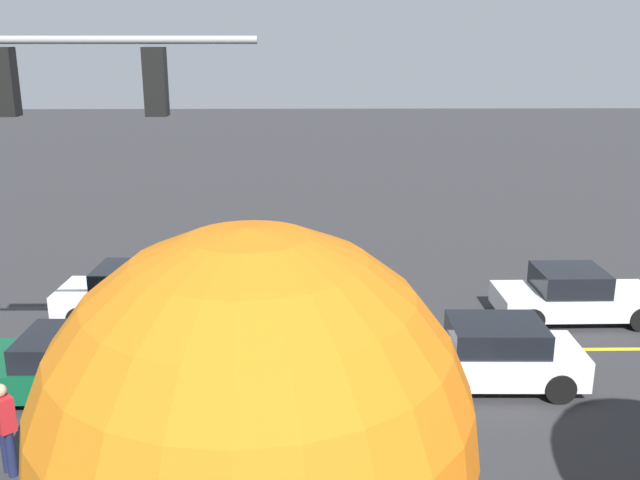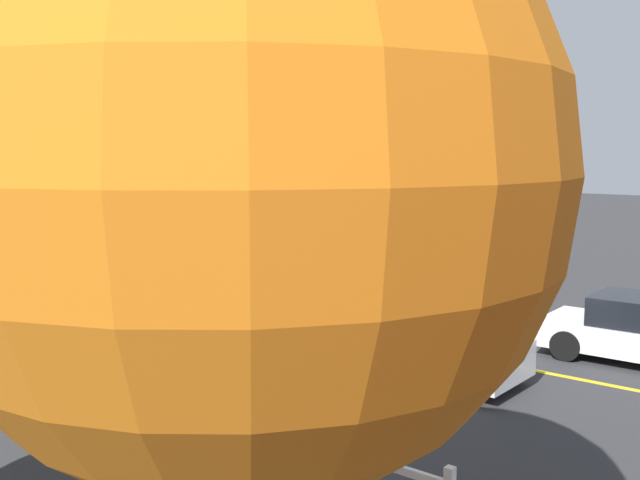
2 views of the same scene
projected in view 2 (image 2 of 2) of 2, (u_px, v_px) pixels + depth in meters
The scene contains 9 objects.
ground_plane at pixel (278, 320), 18.80m from camera, with size 120.00×120.00×0.00m, color #2D2D30.
lane_center_stripe at pixel (410, 346), 16.33m from camera, with size 28.00×0.16×0.01m, color gold.
signal_assembly at pixel (13, 111), 16.97m from camera, with size 6.85×0.38×7.61m.
car_2 at pixel (422, 342), 14.11m from camera, with size 4.06×1.87×1.43m.
car_3 at pixel (255, 272), 22.08m from camera, with size 4.80×2.04×1.46m.
car_4 at pixel (133, 291), 19.30m from camera, with size 4.65×2.06×1.34m.
pedestrian at pixel (28, 297), 17.21m from camera, with size 0.47×0.47×1.69m.
white_rail_fence at pixel (109, 397), 11.21m from camera, with size 26.10×0.10×1.15m.
tree_4 at pixel (244, 174), 5.01m from camera, with size 4.46×4.46×6.49m.
Camera 2 is at (-12.29, 13.72, 4.42)m, focal length 40.61 mm.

